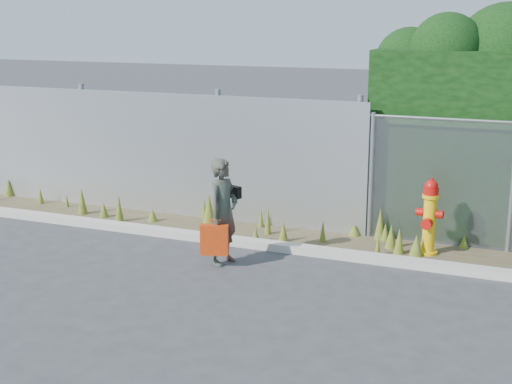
{
  "coord_description": "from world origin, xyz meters",
  "views": [
    {
      "loc": [
        3.5,
        -8.04,
        3.52
      ],
      "look_at": [
        -0.3,
        1.4,
        1.0
      ],
      "focal_mm": 50.0,
      "sensor_mm": 36.0,
      "label": 1
    }
  ],
  "objects": [
    {
      "name": "corrugated_fence",
      "position": [
        -3.25,
        3.01,
        1.1
      ],
      "size": [
        8.5,
        0.21,
        2.3
      ],
      "color": "#A9ACB0",
      "rests_on": "ground"
    },
    {
      "name": "black_shoulder_bag",
      "position": [
        -0.57,
        1.2,
        1.02
      ],
      "size": [
        0.23,
        0.1,
        0.18
      ],
      "rotation": [
        0.0,
        0.0,
        -0.37
      ],
      "color": "black"
    },
    {
      "name": "red_tote_bag",
      "position": [
        -0.67,
        0.73,
        0.42
      ],
      "size": [
        0.4,
        0.15,
        0.52
      ],
      "rotation": [
        0.0,
        0.0,
        0.31
      ],
      "color": "#AD2A09"
    },
    {
      "name": "weed_strip",
      "position": [
        0.28,
        2.48,
        0.13
      ],
      "size": [
        16.0,
        1.31,
        0.53
      ],
      "color": "#493D2A",
      "rests_on": "ground"
    },
    {
      "name": "fire_hydrant",
      "position": [
        2.08,
        2.44,
        0.58
      ],
      "size": [
        0.4,
        0.36,
        1.19
      ],
      "rotation": [
        0.0,
        0.0,
        -0.1
      ],
      "color": "yellow",
      "rests_on": "ground"
    },
    {
      "name": "ground",
      "position": [
        0.0,
        0.0,
        0.0
      ],
      "size": [
        80.0,
        80.0,
        0.0
      ],
      "primitive_type": "plane",
      "color": "#363638",
      "rests_on": "ground"
    },
    {
      "name": "curb",
      "position": [
        0.0,
        1.8,
        0.06
      ],
      "size": [
        16.0,
        0.22,
        0.12
      ],
      "primitive_type": "cube",
      "color": "#ADA69C",
      "rests_on": "ground"
    },
    {
      "name": "woman",
      "position": [
        -0.63,
        0.96,
        0.78
      ],
      "size": [
        0.5,
        0.64,
        1.56
      ],
      "primitive_type": "imported",
      "rotation": [
        0.0,
        0.0,
        1.33
      ],
      "color": "#0F6249",
      "rests_on": "ground"
    }
  ]
}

